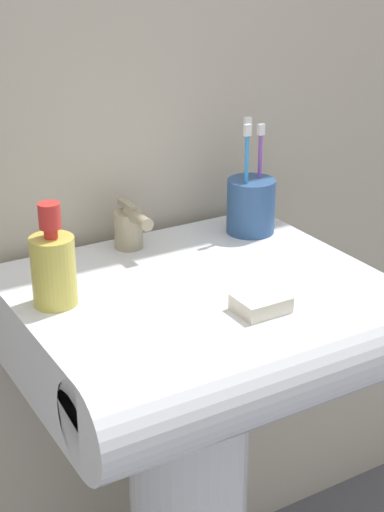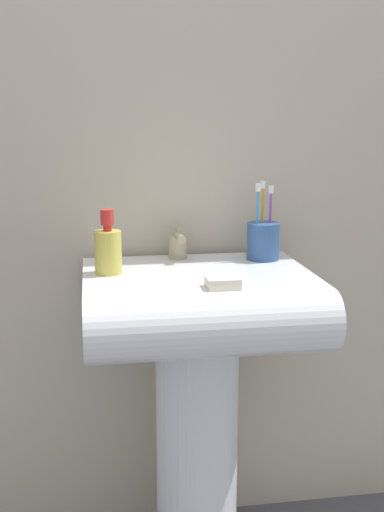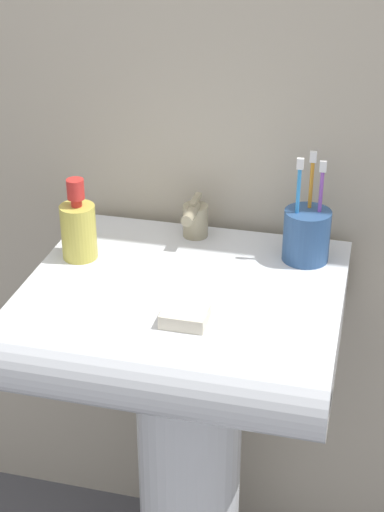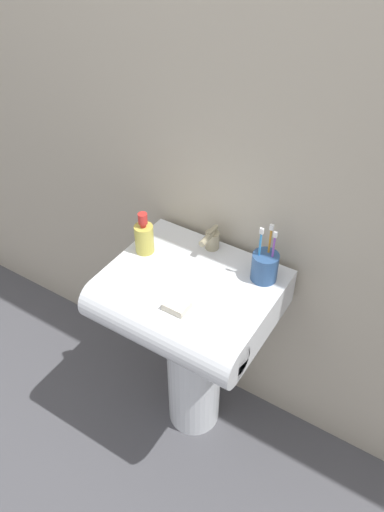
{
  "view_description": "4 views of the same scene",
  "coord_description": "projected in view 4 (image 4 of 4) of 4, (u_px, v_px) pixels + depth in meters",
  "views": [
    {
      "loc": [
        -0.57,
        -0.98,
        1.34
      ],
      "look_at": [
        0.0,
        -0.01,
        0.85
      ],
      "focal_mm": 55.0,
      "sensor_mm": 36.0,
      "label": 1
    },
    {
      "loc": [
        -0.26,
        -1.51,
        1.19
      ],
      "look_at": [
        -0.01,
        0.02,
        0.85
      ],
      "focal_mm": 45.0,
      "sensor_mm": 36.0,
      "label": 2
    },
    {
      "loc": [
        0.3,
        -1.2,
        1.51
      ],
      "look_at": [
        0.0,
        0.02,
        0.84
      ],
      "focal_mm": 55.0,
      "sensor_mm": 36.0,
      "label": 3
    },
    {
      "loc": [
        0.64,
        -1.03,
        1.93
      ],
      "look_at": [
        -0.0,
        -0.01,
        0.91
      ],
      "focal_mm": 35.0,
      "sensor_mm": 36.0,
      "label": 4
    }
  ],
  "objects": [
    {
      "name": "bar_soap",
      "position": [
        177.0,
        306.0,
        1.52
      ],
      "size": [
        0.07,
        0.06,
        0.02
      ],
      "primitive_type": "cube",
      "color": "silver",
      "rests_on": "sink_basin"
    },
    {
      "name": "sink_pedestal",
      "position": [
        194.0,
        365.0,
        1.95
      ],
      "size": [
        0.21,
        0.21,
        0.67
      ],
      "primitive_type": "cylinder",
      "color": "white",
      "rests_on": "ground"
    },
    {
      "name": "faucet",
      "position": [
        211.0,
        240.0,
        1.73
      ],
      "size": [
        0.05,
        0.1,
        0.08
      ],
      "color": "tan",
      "rests_on": "sink_basin"
    },
    {
      "name": "sink_basin",
      "position": [
        186.0,
        300.0,
        1.66
      ],
      "size": [
        0.56,
        0.48,
        0.14
      ],
      "color": "white",
      "rests_on": "sink_pedestal"
    },
    {
      "name": "soap_bottle",
      "position": [
        144.0,
        237.0,
        1.7
      ],
      "size": [
        0.07,
        0.07,
        0.16
      ],
      "color": "gold",
      "rests_on": "sink_basin"
    },
    {
      "name": "toothbrush_cup",
      "position": [
        265.0,
        266.0,
        1.6
      ],
      "size": [
        0.09,
        0.09,
        0.21
      ],
      "color": "#2D5184",
      "rests_on": "sink_basin"
    },
    {
      "name": "wall_back",
      "position": [
        237.0,
        139.0,
        1.55
      ],
      "size": [
        5.0,
        0.05,
        2.4
      ],
      "primitive_type": "cube",
      "color": "#B7AD99",
      "rests_on": "ground"
    },
    {
      "name": "ground_plane",
      "position": [
        194.0,
        413.0,
        2.17
      ],
      "size": [
        6.0,
        6.0,
        0.0
      ],
      "primitive_type": "plane",
      "color": "#4C4C51",
      "rests_on": "ground"
    }
  ]
}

